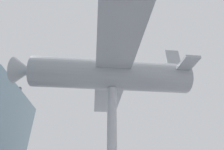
% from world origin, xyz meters
% --- Properties ---
extents(support_pylon_central, '(0.59, 0.59, 7.27)m').
position_xyz_m(support_pylon_central, '(0.00, 0.00, 3.64)').
color(support_pylon_central, '#B7B7BC').
rests_on(support_pylon_central, ground_plane).
extents(suspended_airplane, '(15.59, 12.59, 3.61)m').
position_xyz_m(suspended_airplane, '(0.00, 0.30, 8.35)').
color(suspended_airplane, '#93999E').
rests_on(suspended_airplane, support_pylon_central).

